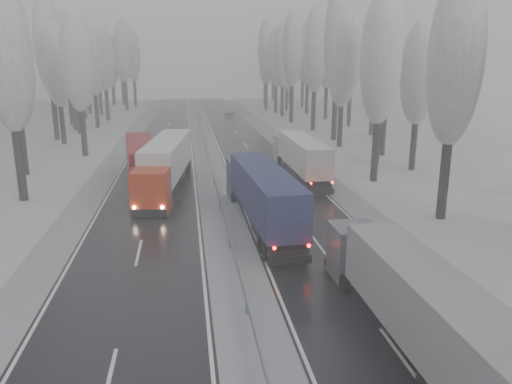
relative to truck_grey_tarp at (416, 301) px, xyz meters
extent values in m
plane|color=silver|center=(-5.77, -0.26, -2.11)|extent=(260.00, 260.00, 0.00)
cube|color=black|center=(-0.52, 29.74, -2.09)|extent=(7.50, 200.00, 0.03)
cube|color=black|center=(-11.02, 29.74, -2.09)|extent=(7.50, 200.00, 0.03)
cube|color=gray|center=(-5.77, 29.74, -2.09)|extent=(3.00, 200.00, 0.04)
cube|color=gray|center=(4.43, 29.74, -2.09)|extent=(2.40, 200.00, 0.04)
cube|color=gray|center=(-15.97, 29.74, -2.09)|extent=(2.40, 200.00, 0.04)
cube|color=slate|center=(-5.77, 29.74, -1.51)|extent=(0.06, 200.00, 0.32)
cube|color=slate|center=(-5.77, 27.74, -1.81)|extent=(0.12, 0.12, 0.60)
cube|color=slate|center=(-5.77, 59.74, -1.81)|extent=(0.12, 0.12, 0.60)
cylinder|color=black|center=(9.27, 15.41, 0.69)|extent=(0.68, 0.68, 5.60)
ellipsoid|color=gray|center=(9.27, 15.41, 8.69)|extent=(3.60, 3.60, 11.45)
cylinder|color=black|center=(8.74, 26.78, 0.70)|extent=(0.68, 0.68, 5.62)
ellipsoid|color=gray|center=(8.74, 26.78, 8.73)|extent=(3.60, 3.60, 11.48)
cylinder|color=black|center=(14.25, 30.78, 0.36)|extent=(0.64, 0.64, 4.94)
ellipsoid|color=gray|center=(14.25, 30.78, 7.42)|extent=(3.60, 3.60, 10.09)
cylinder|color=black|center=(12.13, 34.91, 0.55)|extent=(0.66, 0.66, 5.32)
ellipsoid|color=gray|center=(12.13, 34.91, 8.16)|extent=(3.60, 3.60, 10.88)
cylinder|color=black|center=(14.36, 38.91, 1.05)|extent=(0.72, 0.72, 6.31)
ellipsoid|color=gray|center=(14.36, 38.91, 10.06)|extent=(3.60, 3.60, 12.90)
cylinder|color=black|center=(11.26, 45.34, 0.58)|extent=(0.67, 0.67, 5.38)
ellipsoid|color=gray|center=(11.26, 45.34, 8.26)|extent=(3.60, 3.60, 10.98)
cylinder|color=black|center=(17.54, 49.34, 0.19)|extent=(0.62, 0.62, 4.59)
ellipsoid|color=gray|center=(17.54, 49.34, 6.75)|extent=(3.60, 3.60, 9.39)
cylinder|color=black|center=(12.13, 50.76, 1.36)|extent=(0.76, 0.76, 6.95)
ellipsoid|color=gray|center=(12.13, 50.76, 11.29)|extent=(3.60, 3.60, 14.19)
cylinder|color=black|center=(19.05, 54.76, 1.19)|extent=(0.74, 0.74, 6.59)
ellipsoid|color=gray|center=(19.05, 54.76, 10.60)|extent=(3.60, 3.60, 13.46)
cylinder|color=black|center=(11.80, 61.01, 1.07)|extent=(0.72, 0.72, 6.37)
ellipsoid|color=gray|center=(11.80, 61.01, 10.17)|extent=(3.60, 3.60, 13.01)
cylinder|color=black|center=(18.95, 65.01, 0.88)|extent=(0.70, 0.70, 5.97)
ellipsoid|color=gray|center=(18.95, 65.01, 9.41)|extent=(3.60, 3.60, 12.20)
cylinder|color=black|center=(10.57, 71.70, 1.22)|extent=(0.74, 0.74, 6.65)
ellipsoid|color=gray|center=(10.57, 71.70, 10.72)|extent=(3.60, 3.60, 13.59)
cylinder|color=black|center=(17.94, 75.70, 0.96)|extent=(0.71, 0.71, 6.14)
ellipsoid|color=gray|center=(17.94, 75.70, 9.73)|extent=(3.60, 3.60, 12.54)
cylinder|color=black|center=(10.80, 81.45, 0.92)|extent=(0.71, 0.71, 6.05)
ellipsoid|color=gray|center=(10.80, 81.45, 9.57)|extent=(3.60, 3.60, 12.37)
cylinder|color=black|center=(16.71, 85.45, 1.04)|extent=(0.72, 0.72, 6.30)
ellipsoid|color=gray|center=(16.71, 85.45, 10.04)|extent=(3.60, 3.60, 12.87)
cylinder|color=black|center=(10.86, 88.96, 0.83)|extent=(0.70, 0.70, 5.88)
ellipsoid|color=gray|center=(10.86, 88.96, 9.22)|extent=(3.60, 3.60, 12.00)
cylinder|color=black|center=(14.00, 92.96, 0.32)|extent=(0.64, 0.64, 4.86)
ellipsoid|color=gray|center=(14.00, 92.96, 7.26)|extent=(3.60, 3.60, 9.92)
cylinder|color=black|center=(9.97, 96.06, 0.88)|extent=(0.70, 0.70, 5.98)
ellipsoid|color=gray|center=(9.97, 96.06, 9.42)|extent=(3.60, 3.60, 12.21)
cylinder|color=black|center=(19.18, 100.06, 0.98)|extent=(0.71, 0.71, 6.19)
ellipsoid|color=gray|center=(19.18, 100.06, 9.82)|extent=(3.60, 3.60, 12.64)
cylinder|color=black|center=(11.27, 105.90, 1.32)|extent=(0.75, 0.75, 6.86)
ellipsoid|color=gray|center=(11.27, 105.90, 11.11)|extent=(3.60, 3.60, 14.01)
cylinder|color=black|center=(18.25, 109.90, 0.66)|extent=(0.68, 0.68, 5.55)
ellipsoid|color=gray|center=(18.25, 109.90, 8.59)|extent=(3.60, 3.60, 11.33)
cylinder|color=black|center=(12.96, 116.47, 0.94)|extent=(0.71, 0.71, 6.09)
ellipsoid|color=gray|center=(12.96, 116.47, 9.64)|extent=(3.60, 3.60, 12.45)
cylinder|color=black|center=(15.78, 120.47, 0.63)|extent=(0.67, 0.67, 5.49)
ellipsoid|color=gray|center=(15.78, 120.47, 8.47)|extent=(3.60, 3.60, 11.21)
cylinder|color=black|center=(-20.89, 24.31, 0.81)|extent=(0.69, 0.69, 5.83)
ellipsoid|color=gray|center=(-20.89, 24.31, 9.14)|extent=(3.60, 3.60, 11.92)
cylinder|color=black|center=(-23.51, 33.94, 0.41)|extent=(0.65, 0.65, 5.03)
ellipsoid|color=gray|center=(-23.51, 33.94, 7.59)|extent=(3.60, 3.60, 10.28)
cylinder|color=black|center=(-19.71, 43.47, 0.61)|extent=(0.67, 0.67, 5.44)
ellipsoid|color=gray|center=(-19.71, 43.47, 8.38)|extent=(3.60, 3.60, 11.11)
cylinder|color=black|center=(-27.62, 47.47, 0.75)|extent=(0.69, 0.69, 5.72)
ellipsoid|color=gray|center=(-27.62, 47.47, 8.93)|extent=(3.60, 3.60, 11.69)
cylinder|color=black|center=(-24.03, 52.46, 0.50)|extent=(0.66, 0.66, 5.23)
ellipsoid|color=gray|center=(-24.03, 52.46, 7.97)|extent=(3.60, 3.60, 10.68)
cylinder|color=black|center=(-25.82, 56.46, 1.19)|extent=(0.74, 0.74, 6.60)
ellipsoid|color=gray|center=(-25.82, 56.46, 10.63)|extent=(3.60, 3.60, 13.49)
cylinder|color=black|center=(-23.92, 62.09, 0.47)|extent=(0.65, 0.65, 5.16)
ellipsoid|color=gray|center=(-23.92, 62.09, 7.84)|extent=(3.60, 3.60, 10.54)
cylinder|color=black|center=(-25.31, 66.09, 0.79)|extent=(0.69, 0.69, 5.79)
ellipsoid|color=gray|center=(-25.31, 66.09, 9.07)|extent=(3.60, 3.60, 11.84)
cylinder|color=black|center=(-22.35, 68.85, 0.71)|extent=(0.68, 0.68, 5.64)
ellipsoid|color=gray|center=(-22.35, 68.85, 8.78)|extent=(3.60, 3.60, 11.53)
cylinder|color=black|center=(-27.19, 72.85, 1.17)|extent=(0.73, 0.73, 6.56)
ellipsoid|color=gray|center=(-27.19, 72.85, 10.54)|extent=(3.60, 3.60, 13.40)
cylinder|color=black|center=(-22.09, 78.93, 0.79)|extent=(0.69, 0.69, 5.79)
ellipsoid|color=gray|center=(-22.09, 78.93, 9.06)|extent=(3.60, 3.60, 11.84)
cylinder|color=black|center=(-26.85, 82.93, 1.21)|extent=(0.74, 0.74, 6.65)
ellipsoid|color=gray|center=(-26.85, 82.93, 10.71)|extent=(3.60, 3.60, 13.58)
cylinder|color=black|center=(-24.70, 88.28, 0.45)|extent=(0.65, 0.65, 5.12)
ellipsoid|color=gray|center=(-24.70, 88.28, 7.77)|extent=(3.60, 3.60, 10.46)
cylinder|color=black|center=(-27.58, 92.28, 0.81)|extent=(0.69, 0.69, 5.84)
ellipsoid|color=gray|center=(-27.58, 92.28, 9.15)|extent=(3.60, 3.60, 11.92)
cylinder|color=black|center=(-20.84, 99.07, 1.23)|extent=(0.74, 0.74, 6.67)
ellipsoid|color=gray|center=(-20.84, 99.07, 10.76)|extent=(3.60, 3.60, 13.63)
cylinder|color=black|center=(-29.96, 103.07, 1.04)|extent=(0.72, 0.72, 6.31)
ellipsoid|color=gray|center=(-29.96, 103.07, 10.05)|extent=(3.60, 3.60, 12.88)
cylinder|color=black|center=(-19.82, 108.46, 1.03)|extent=(0.72, 0.72, 6.29)
ellipsoid|color=gray|center=(-19.82, 108.46, 10.02)|extent=(3.60, 3.60, 12.84)
cylinder|color=black|center=(-25.43, 112.46, 0.32)|extent=(0.64, 0.64, 4.86)
ellipsoid|color=gray|center=(-25.43, 112.46, 7.25)|extent=(3.60, 3.60, 9.92)
cylinder|color=black|center=(-23.33, 115.05, 1.20)|extent=(0.74, 0.74, 6.63)
ellipsoid|color=gray|center=(-23.33, 115.05, 10.67)|extent=(3.60, 3.60, 13.54)
cylinder|color=black|center=(-26.10, 119.05, 0.78)|extent=(0.69, 0.69, 5.79)
ellipsoid|color=gray|center=(-26.10, 119.05, 9.05)|extent=(3.60, 3.60, 11.82)
cube|color=#505156|center=(-0.03, 5.90, -0.66)|extent=(2.21, 2.30, 2.65)
cube|color=black|center=(-0.03, 7.01, -0.04)|extent=(2.03, 0.10, 0.88)
cube|color=black|center=(-0.03, 7.09, -1.71)|extent=(2.20, 0.14, 0.44)
cube|color=slate|center=(0.00, -0.97, 0.27)|extent=(2.30, 11.47, 2.47)
cylinder|color=black|center=(-0.95, 5.19, -1.65)|extent=(0.31, 0.92, 0.92)
cylinder|color=black|center=(0.90, 5.20, -1.65)|extent=(0.31, 0.92, 0.92)
sphere|color=white|center=(-0.87, 7.12, -1.36)|extent=(0.19, 0.19, 0.19)
sphere|color=white|center=(0.81, 7.12, -1.36)|extent=(0.19, 0.19, 0.19)
cube|color=navy|center=(-3.69, 22.26, -0.51)|extent=(2.56, 2.65, 2.91)
cube|color=black|center=(-3.76, 23.46, 0.17)|extent=(2.23, 0.22, 0.97)
cube|color=black|center=(-3.76, 23.56, -1.67)|extent=(2.43, 0.28, 0.48)
cube|color=#16153B|center=(-3.26, 14.71, 0.50)|extent=(3.17, 12.71, 2.71)
cube|color=black|center=(-2.91, 8.38, -1.58)|extent=(2.23, 0.24, 0.44)
cube|color=black|center=(-3.07, 11.23, -1.38)|extent=(2.43, 5.44, 0.44)
cube|color=black|center=(-2.94, 8.91, -1.77)|extent=(2.23, 0.18, 0.58)
cylinder|color=black|center=(-4.66, 21.42, -1.61)|extent=(0.40, 1.02, 1.01)
cylinder|color=black|center=(-2.63, 21.54, -1.61)|extent=(0.40, 1.02, 1.01)
cylinder|color=black|center=(-4.06, 10.79, -1.61)|extent=(0.40, 1.02, 1.01)
cylinder|color=black|center=(-2.03, 10.90, -1.61)|extent=(0.40, 1.02, 1.01)
cylinder|color=black|center=(-3.99, 9.53, -1.61)|extent=(0.40, 1.02, 1.01)
cylinder|color=black|center=(-1.96, 9.65, -1.61)|extent=(0.40, 1.02, 1.01)
sphere|color=#FF0C05|center=(-3.82, 8.26, -0.80)|extent=(0.19, 0.19, 0.19)
sphere|color=#FF0C05|center=(-1.98, 8.36, -0.80)|extent=(0.19, 0.19, 0.19)
sphere|color=white|center=(-4.68, 23.54, -1.29)|extent=(0.21, 0.21, 0.21)
sphere|color=white|center=(-2.85, 23.64, -1.29)|extent=(0.21, 0.21, 0.21)
cube|color=#AEA89A|center=(2.43, 35.57, -0.59)|extent=(2.30, 2.40, 2.76)
cube|color=black|center=(2.42, 36.72, 0.05)|extent=(2.12, 0.09, 0.92)
cube|color=black|center=(2.42, 36.81, -1.70)|extent=(2.30, 0.14, 0.46)
cube|color=beige|center=(2.43, 28.39, 0.38)|extent=(2.36, 11.97, 2.58)
cube|color=black|center=(2.44, 22.36, -1.60)|extent=(2.12, 0.11, 0.41)
cube|color=black|center=(2.44, 25.07, -1.42)|extent=(2.03, 5.06, 0.41)
cube|color=black|center=(2.44, 22.87, -1.79)|extent=(2.12, 0.06, 0.55)
cylinder|color=black|center=(1.46, 34.83, -1.63)|extent=(0.32, 0.96, 0.96)
cylinder|color=black|center=(3.39, 34.83, -1.63)|extent=(0.32, 0.96, 0.96)
cylinder|color=black|center=(1.47, 24.71, -1.63)|extent=(0.32, 0.96, 0.96)
cylinder|color=black|center=(3.41, 24.71, -1.63)|extent=(0.32, 0.96, 0.96)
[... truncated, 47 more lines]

